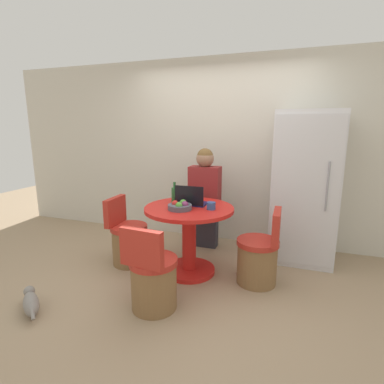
{
  "coord_description": "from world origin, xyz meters",
  "views": [
    {
      "loc": [
        1.03,
        -2.78,
        1.65
      ],
      "look_at": [
        -0.05,
        0.33,
        0.93
      ],
      "focal_mm": 28.0,
      "sensor_mm": 36.0,
      "label": 1
    }
  ],
  "objects_px": {
    "refrigerator": "(304,188)",
    "chair_left_side": "(128,241)",
    "person_seated": "(206,194)",
    "bottle": "(175,194)",
    "chair_near_camera": "(153,280)",
    "fruit_bowl": "(180,206)",
    "cat": "(31,303)",
    "laptop": "(191,201)",
    "chair_right_side": "(259,258)",
    "dining_table": "(189,231)"
  },
  "relations": [
    {
      "from": "refrigerator",
      "to": "chair_left_side",
      "type": "bearing_deg",
      "value": -156.92
    },
    {
      "from": "person_seated",
      "to": "bottle",
      "type": "xyz_separation_m",
      "value": [
        -0.22,
        -0.55,
        0.09
      ]
    },
    {
      "from": "chair_left_side",
      "to": "chair_near_camera",
      "type": "bearing_deg",
      "value": -138.43
    },
    {
      "from": "chair_near_camera",
      "to": "refrigerator",
      "type": "bearing_deg",
      "value": -123.11
    },
    {
      "from": "fruit_bowl",
      "to": "cat",
      "type": "distance_m",
      "value": 1.66
    },
    {
      "from": "chair_near_camera",
      "to": "laptop",
      "type": "bearing_deg",
      "value": -88.92
    },
    {
      "from": "chair_right_side",
      "to": "dining_table",
      "type": "bearing_deg",
      "value": -90.0
    },
    {
      "from": "dining_table",
      "to": "chair_right_side",
      "type": "height_order",
      "value": "chair_right_side"
    },
    {
      "from": "person_seated",
      "to": "fruit_bowl",
      "type": "xyz_separation_m",
      "value": [
        -0.03,
        -0.85,
        0.04
      ]
    },
    {
      "from": "chair_left_side",
      "to": "chair_near_camera",
      "type": "distance_m",
      "value": 1.04
    },
    {
      "from": "refrigerator",
      "to": "chair_right_side",
      "type": "bearing_deg",
      "value": -117.28
    },
    {
      "from": "laptop",
      "to": "cat",
      "type": "relative_size",
      "value": 0.86
    },
    {
      "from": "fruit_bowl",
      "to": "cat",
      "type": "relative_size",
      "value": 0.67
    },
    {
      "from": "bottle",
      "to": "dining_table",
      "type": "bearing_deg",
      "value": -34.53
    },
    {
      "from": "bottle",
      "to": "cat",
      "type": "height_order",
      "value": "bottle"
    },
    {
      "from": "dining_table",
      "to": "cat",
      "type": "bearing_deg",
      "value": -132.58
    },
    {
      "from": "dining_table",
      "to": "person_seated",
      "type": "relative_size",
      "value": 0.72
    },
    {
      "from": "chair_near_camera",
      "to": "fruit_bowl",
      "type": "height_order",
      "value": "fruit_bowl"
    },
    {
      "from": "chair_near_camera",
      "to": "bottle",
      "type": "distance_m",
      "value": 1.12
    },
    {
      "from": "bottle",
      "to": "cat",
      "type": "distance_m",
      "value": 1.79
    },
    {
      "from": "refrigerator",
      "to": "fruit_bowl",
      "type": "bearing_deg",
      "value": -142.82
    },
    {
      "from": "refrigerator",
      "to": "chair_near_camera",
      "type": "distance_m",
      "value": 2.15
    },
    {
      "from": "chair_left_side",
      "to": "chair_right_side",
      "type": "distance_m",
      "value": 1.57
    },
    {
      "from": "chair_near_camera",
      "to": "person_seated",
      "type": "height_order",
      "value": "person_seated"
    },
    {
      "from": "chair_left_side",
      "to": "laptop",
      "type": "bearing_deg",
      "value": -83.03
    },
    {
      "from": "dining_table",
      "to": "cat",
      "type": "distance_m",
      "value": 1.67
    },
    {
      "from": "chair_right_side",
      "to": "laptop",
      "type": "bearing_deg",
      "value": -96.86
    },
    {
      "from": "cat",
      "to": "laptop",
      "type": "bearing_deg",
      "value": -90.89
    },
    {
      "from": "laptop",
      "to": "bottle",
      "type": "height_order",
      "value": "bottle"
    },
    {
      "from": "chair_right_side",
      "to": "chair_left_side",
      "type": "bearing_deg",
      "value": -89.63
    },
    {
      "from": "laptop",
      "to": "cat",
      "type": "bearing_deg",
      "value": 49.79
    },
    {
      "from": "bottle",
      "to": "cat",
      "type": "xyz_separation_m",
      "value": [
        -0.86,
        -1.36,
        -0.78
      ]
    },
    {
      "from": "dining_table",
      "to": "bottle",
      "type": "relative_size",
      "value": 4.17
    },
    {
      "from": "person_seated",
      "to": "chair_right_side",
      "type": "bearing_deg",
      "value": 138.65
    },
    {
      "from": "chair_near_camera",
      "to": "person_seated",
      "type": "xyz_separation_m",
      "value": [
        0.05,
        1.5,
        0.49
      ]
    },
    {
      "from": "dining_table",
      "to": "chair_left_side",
      "type": "height_order",
      "value": "chair_left_side"
    },
    {
      "from": "refrigerator",
      "to": "cat",
      "type": "xyz_separation_m",
      "value": [
        -2.3,
        -2.02,
        -0.83
      ]
    },
    {
      "from": "chair_right_side",
      "to": "chair_near_camera",
      "type": "height_order",
      "value": "same"
    },
    {
      "from": "fruit_bowl",
      "to": "laptop",
      "type": "bearing_deg",
      "value": 78.0
    },
    {
      "from": "fruit_bowl",
      "to": "bottle",
      "type": "xyz_separation_m",
      "value": [
        -0.19,
        0.29,
        0.06
      ]
    },
    {
      "from": "bottle",
      "to": "chair_left_side",
      "type": "bearing_deg",
      "value": -161.08
    },
    {
      "from": "dining_table",
      "to": "chair_near_camera",
      "type": "relative_size",
      "value": 1.21
    },
    {
      "from": "chair_left_side",
      "to": "bottle",
      "type": "distance_m",
      "value": 0.82
    },
    {
      "from": "chair_near_camera",
      "to": "laptop",
      "type": "xyz_separation_m",
      "value": [
        0.07,
        0.87,
        0.54
      ]
    },
    {
      "from": "bottle",
      "to": "laptop",
      "type": "bearing_deg",
      "value": -16.9
    },
    {
      "from": "chair_near_camera",
      "to": "laptop",
      "type": "distance_m",
      "value": 1.03
    },
    {
      "from": "dining_table",
      "to": "chair_right_side",
      "type": "bearing_deg",
      "value": 0.74
    },
    {
      "from": "chair_left_side",
      "to": "fruit_bowl",
      "type": "relative_size",
      "value": 3.18
    },
    {
      "from": "chair_right_side",
      "to": "cat",
      "type": "height_order",
      "value": "chair_right_side"
    },
    {
      "from": "dining_table",
      "to": "fruit_bowl",
      "type": "distance_m",
      "value": 0.35
    }
  ]
}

